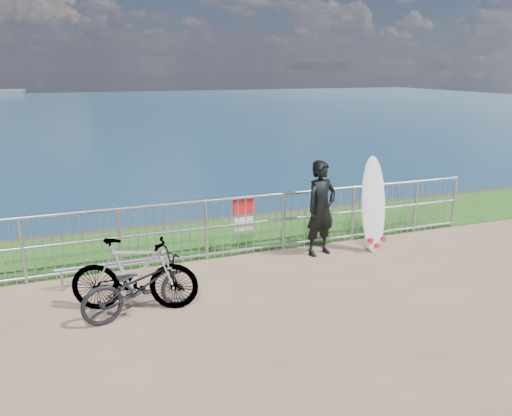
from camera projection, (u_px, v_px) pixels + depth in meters
name	position (u px, v px, depth m)	size (l,w,h in m)	color
grass_strip	(217.00, 237.00, 10.21)	(120.00, 120.00, 0.00)	#225B19
railing	(234.00, 226.00, 9.07)	(10.06, 0.10, 1.13)	#95989D
surfer	(321.00, 208.00, 9.09)	(0.64, 0.42, 1.76)	black
surfboard	(373.00, 208.00, 9.32)	(0.53, 0.49, 1.80)	white
bicycle_near	(142.00, 285.00, 6.93)	(0.59, 1.69, 0.89)	black
bicycle_far	(134.00, 274.00, 7.05)	(0.51, 1.80, 1.08)	black
bike_rack	(116.00, 265.00, 7.96)	(1.83, 0.05, 0.38)	#95989D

